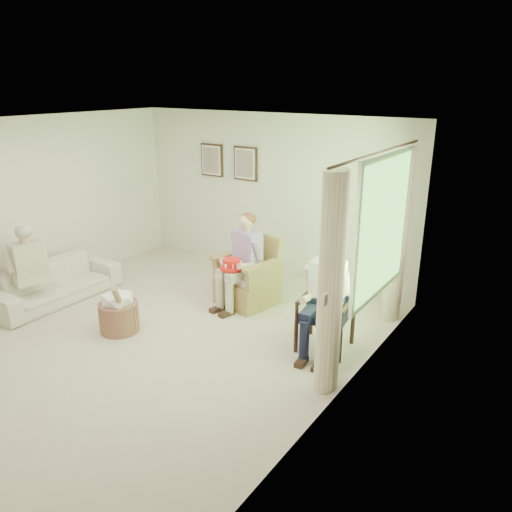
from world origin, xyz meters
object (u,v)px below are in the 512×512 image
object	(u,v)px
wicker_armchair	(249,282)
person_sofa	(25,264)
person_wicker	(243,255)
sofa	(55,283)
red_hat	(232,265)
hatbox	(119,311)
person_dark	(324,291)
wood_armchair	(329,308)

from	to	relation	value
wicker_armchair	person_sofa	world-z (taller)	person_sofa
wicker_armchair	person_wicker	bearing A→B (deg)	-78.35
sofa	person_wicker	world-z (taller)	person_wicker
wicker_armchair	sofa	world-z (taller)	wicker_armchair
red_hat	hatbox	world-z (taller)	red_hat
person_dark	red_hat	size ratio (longest dim) A/B	4.11
person_dark	hatbox	xyz separation A→B (m)	(-2.39, -1.02, -0.49)
wood_armchair	person_sofa	world-z (taller)	person_sofa
person_wicker	hatbox	xyz separation A→B (m)	(-0.87, -1.53, -0.48)
sofa	hatbox	size ratio (longest dim) A/B	2.55
wicker_armchair	red_hat	size ratio (longest dim) A/B	3.01
person_dark	hatbox	distance (m)	2.64
sofa	red_hat	distance (m)	2.65
sofa	person_dark	xyz separation A→B (m)	(3.90, 0.88, 0.50)
sofa	person_dark	distance (m)	4.03
person_dark	red_hat	xyz separation A→B (m)	(-1.56, 0.31, -0.10)
wicker_armchair	person_sofa	xyz separation A→B (m)	(-2.39, -1.94, 0.38)
person_sofa	red_hat	bearing A→B (deg)	135.61
wicker_armchair	wood_armchair	size ratio (longest dim) A/B	1.08
person_wicker	person_sofa	world-z (taller)	person_wicker
hatbox	person_dark	bearing A→B (deg)	23.11
person_sofa	hatbox	world-z (taller)	person_sofa
person_wicker	hatbox	distance (m)	1.83
person_wicker	person_dark	xyz separation A→B (m)	(1.51, -0.51, 0.01)
person_dark	red_hat	bearing A→B (deg)	161.53
wood_armchair	sofa	distance (m)	4.04
person_wicker	red_hat	size ratio (longest dim) A/B	4.07
person_sofa	wood_armchair	bearing A→B (deg)	121.45
wicker_armchair	red_hat	distance (m)	0.49
sofa	red_hat	xyz separation A→B (m)	(2.34, 1.20, 0.40)
wicker_armchair	person_dark	distance (m)	1.71
wood_armchair	person_sofa	xyz separation A→B (m)	(-3.90, -1.44, 0.19)
red_hat	hatbox	distance (m)	1.61
sofa	person_sofa	size ratio (longest dim) A/B	1.53
wicker_armchair	person_sofa	distance (m)	3.10
wicker_armchair	wood_armchair	bearing A→B (deg)	-6.42
sofa	person_wicker	size ratio (longest dim) A/B	1.42
wicker_armchair	hatbox	xyz separation A→B (m)	(-0.87, -1.66, -0.02)
wood_armchair	sofa	bearing A→B (deg)	-172.34
person_sofa	hatbox	bearing A→B (deg)	111.44
sofa	person_wicker	bearing A→B (deg)	-59.65
person_wicker	person_dark	world-z (taller)	person_dark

